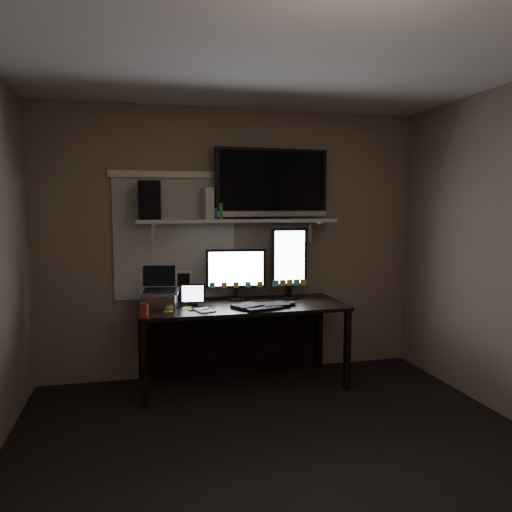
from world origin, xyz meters
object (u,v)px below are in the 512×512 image
object	(u,v)px
tablet	(192,295)
speaker	(150,200)
laptop	(160,287)
tv	(272,184)
monitor_portrait	(289,263)
game_console	(208,204)
desk	(239,321)
monitor_landscape	(236,274)
cup	(144,310)
mouse	(292,303)
keyboard	(261,306)

from	to	relation	value
tablet	speaker	size ratio (longest dim) A/B	0.66
laptop	tv	world-z (taller)	tv
monitor_portrait	game_console	size ratio (longest dim) A/B	2.45
desk	monitor_landscape	distance (m)	0.43
monitor_landscape	tv	bearing A→B (deg)	3.36
tablet	speaker	xyz separation A→B (m)	(-0.34, 0.14, 0.82)
tablet	desk	bearing A→B (deg)	17.74
speaker	tablet	bearing A→B (deg)	-17.47
monitor_portrait	speaker	xyz separation A→B (m)	(-1.26, 0.02, 0.58)
cup	game_console	world-z (taller)	game_console
tablet	mouse	bearing A→B (deg)	-4.62
monitor_landscape	game_console	size ratio (longest dim) A/B	1.99
monitor_portrait	speaker	size ratio (longest dim) A/B	2.03
monitor_portrait	tablet	xyz separation A→B (m)	(-0.92, -0.13, -0.24)
cup	speaker	bearing A→B (deg)	80.71
mouse	laptop	distance (m)	1.15
mouse	speaker	distance (m)	1.53
desk	game_console	distance (m)	1.10
keyboard	laptop	size ratio (longest dim) A/B	1.34
monitor_portrait	laptop	size ratio (longest dim) A/B	1.89
monitor_landscape	cup	bearing A→B (deg)	-144.24
mouse	speaker	size ratio (longest dim) A/B	0.33
mouse	cup	distance (m)	1.28
monitor_landscape	tv	distance (m)	0.90
keyboard	cup	world-z (taller)	cup
monitor_landscape	keyboard	bearing A→B (deg)	-65.12
desk	monitor_landscape	bearing A→B (deg)	95.75
keyboard	tablet	xyz separation A→B (m)	(-0.56, 0.21, 0.08)
desk	tablet	world-z (taller)	tablet
laptop	cup	bearing A→B (deg)	-104.95
laptop	speaker	distance (m)	0.76
mouse	tablet	distance (m)	0.87
monitor_portrait	desk	bearing A→B (deg)	-173.12
tablet	cup	distance (m)	0.53
keyboard	cup	distance (m)	0.99
desk	laptop	distance (m)	0.80
monitor_portrait	game_console	world-z (taller)	game_console
monitor_landscape	keyboard	size ratio (longest dim) A/B	1.14
keyboard	tablet	world-z (taller)	tablet
desk	keyboard	xyz separation A→B (m)	(0.13, -0.29, 0.19)
desk	monitor_portrait	xyz separation A→B (m)	(0.49, 0.05, 0.52)
keyboard	speaker	distance (m)	1.33
desk	mouse	xyz separation A→B (m)	(0.42, -0.26, 0.20)
monitor_portrait	mouse	xyz separation A→B (m)	(-0.07, -0.32, -0.32)
desk	keyboard	distance (m)	0.37
tablet	laptop	xyz separation A→B (m)	(-0.28, -0.02, 0.08)
monitor_portrait	tv	world-z (taller)	tv
monitor_portrait	tv	size ratio (longest dim) A/B	0.63
desk	keyboard	world-z (taller)	keyboard
tablet	game_console	world-z (taller)	game_console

